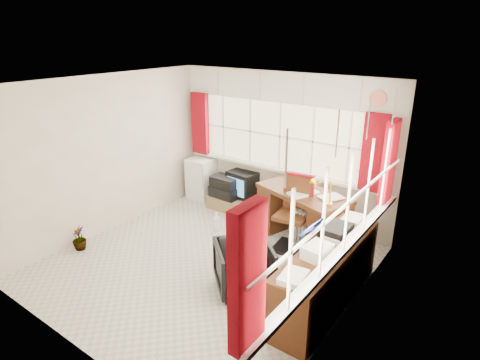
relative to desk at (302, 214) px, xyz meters
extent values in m
plane|color=beige|center=(-0.76, -1.41, -0.46)|extent=(4.00, 4.00, 0.00)
plane|color=beige|center=(-0.76, 0.59, 0.79)|extent=(4.00, 0.00, 4.00)
plane|color=beige|center=(-0.76, -3.41, 0.79)|extent=(4.00, 0.00, 4.00)
plane|color=beige|center=(-2.76, -1.41, 0.79)|extent=(0.00, 4.00, 4.00)
plane|color=beige|center=(1.24, -1.41, 0.79)|extent=(0.00, 4.00, 4.00)
plane|color=white|center=(-0.76, -1.41, 2.04)|extent=(4.00, 4.00, 0.00)
plane|color=#FFEFC9|center=(-0.76, 0.57, 0.99)|extent=(3.60, 0.00, 3.60)
cube|color=white|center=(-0.76, 0.53, 0.41)|extent=(3.70, 0.12, 0.05)
cube|color=white|center=(-1.96, 0.56, 0.99)|extent=(0.03, 0.02, 1.10)
cube|color=white|center=(-1.36, 0.56, 0.99)|extent=(0.03, 0.02, 1.10)
cube|color=white|center=(-0.76, 0.56, 0.99)|extent=(0.03, 0.02, 1.10)
cube|color=white|center=(-0.16, 0.56, 0.99)|extent=(0.03, 0.02, 1.10)
cube|color=white|center=(0.44, 0.56, 0.99)|extent=(0.03, 0.02, 1.10)
plane|color=#FFEFC9|center=(1.22, -1.41, 0.99)|extent=(0.00, 3.60, 3.60)
cube|color=white|center=(1.18, -1.41, 0.41)|extent=(0.12, 3.70, 0.05)
cube|color=white|center=(1.21, -2.61, 0.99)|extent=(0.02, 0.03, 1.10)
cube|color=white|center=(1.21, -2.01, 0.99)|extent=(0.02, 0.03, 1.10)
cube|color=white|center=(1.21, -1.41, 0.99)|extent=(0.02, 0.03, 1.10)
cube|color=white|center=(1.21, -0.81, 0.99)|extent=(0.02, 0.03, 1.10)
cube|color=white|center=(1.21, -0.21, 0.99)|extent=(0.02, 0.03, 1.10)
cube|color=maroon|center=(-2.46, 0.49, 1.00)|extent=(0.35, 0.10, 1.15)
cube|color=maroon|center=(0.84, 0.49, 1.00)|extent=(0.35, 0.10, 1.15)
cube|color=maroon|center=(1.14, 0.19, 1.00)|extent=(0.10, 0.35, 1.15)
cube|color=maroon|center=(1.14, -3.11, 1.00)|extent=(0.10, 0.35, 1.15)
cube|color=white|center=(-0.76, 0.55, 1.79)|extent=(3.95, 0.08, 0.48)
cube|color=white|center=(1.20, -1.41, 1.79)|extent=(0.08, 3.95, 0.48)
cube|color=#4E2612|center=(0.00, 0.00, 0.34)|extent=(1.58, 1.10, 0.07)
cube|color=#4E2612|center=(-0.53, 0.16, -0.08)|extent=(0.51, 0.71, 0.76)
cube|color=#4E2612|center=(0.53, -0.16, -0.08)|extent=(0.51, 0.71, 0.76)
cube|color=white|center=(0.00, 0.00, 0.38)|extent=(0.33, 0.39, 0.02)
cube|color=white|center=(0.00, 0.00, 0.38)|extent=(0.33, 0.39, 0.02)
cube|color=white|center=(0.00, 0.00, 0.39)|extent=(0.33, 0.39, 0.02)
cube|color=white|center=(0.00, 0.00, 0.39)|extent=(0.33, 0.39, 0.02)
cylinder|color=yellow|center=(0.51, -0.22, 0.38)|extent=(0.09, 0.09, 0.02)
cylinder|color=yellow|center=(0.51, -0.22, 0.55)|extent=(0.02, 0.02, 0.35)
cone|color=yellow|center=(0.51, -0.22, 0.69)|extent=(0.17, 0.15, 0.14)
cube|color=black|center=(0.00, -0.34, -0.43)|extent=(0.53, 0.53, 0.04)
cylinder|color=silver|center=(0.00, -0.34, -0.18)|extent=(0.06, 0.06, 0.55)
cube|color=#4E2612|center=(0.00, -0.34, 0.09)|extent=(0.51, 0.49, 0.06)
cube|color=#4E2612|center=(-0.02, -0.11, 0.39)|extent=(0.42, 0.10, 0.53)
cube|color=maroon|center=(-0.02, -0.11, 0.41)|extent=(0.47, 0.12, 0.55)
imported|color=black|center=(0.01, -1.57, -0.14)|extent=(0.98, 0.97, 0.64)
cube|color=white|center=(0.23, -0.25, -0.42)|extent=(0.43, 0.23, 0.08)
cube|color=white|center=(0.05, -0.22, -0.11)|extent=(0.05, 0.12, 0.53)
cube|color=white|center=(0.11, -0.23, -0.11)|extent=(0.05, 0.12, 0.53)
cube|color=white|center=(0.17, -0.24, -0.11)|extent=(0.05, 0.12, 0.53)
cube|color=white|center=(0.23, -0.25, -0.11)|extent=(0.05, 0.12, 0.53)
cube|color=white|center=(0.29, -0.26, -0.11)|extent=(0.05, 0.12, 0.53)
cube|color=white|center=(0.35, -0.27, -0.11)|extent=(0.05, 0.12, 0.53)
cube|color=white|center=(0.41, -0.28, -0.11)|extent=(0.05, 0.12, 0.53)
cube|color=#4E2612|center=(0.97, -1.21, -0.08)|extent=(0.50, 2.00, 0.75)
cube|color=white|center=(0.94, -2.01, 0.34)|extent=(0.24, 0.32, 0.10)
cube|color=white|center=(0.94, -1.48, 0.34)|extent=(0.24, 0.32, 0.10)
cube|color=white|center=(0.94, -0.94, 0.34)|extent=(0.24, 0.32, 0.10)
cube|color=white|center=(0.94, -0.41, 0.34)|extent=(0.24, 0.32, 0.10)
cube|color=black|center=(0.90, -0.88, 0.36)|extent=(0.32, 0.40, 0.13)
cube|color=#9B794D|center=(-1.31, 0.31, -0.33)|extent=(1.40, 0.50, 0.25)
cube|color=black|center=(-1.44, 0.49, 0.03)|extent=(0.56, 0.52, 0.47)
cube|color=#498BD1|center=(-1.46, 0.25, 0.03)|extent=(0.39, 0.06, 0.32)
cube|color=black|center=(-1.67, 0.22, -0.11)|extent=(0.55, 0.35, 0.20)
cube|color=black|center=(-1.67, 0.22, 0.09)|extent=(0.50, 0.34, 0.19)
cube|color=white|center=(-2.38, 0.39, -0.05)|extent=(0.49, 0.49, 0.80)
cube|color=silver|center=(-2.15, 0.16, 0.07)|extent=(0.02, 0.02, 0.43)
imported|color=white|center=(-1.28, -0.53, -0.29)|extent=(0.14, 0.14, 0.32)
imported|color=#8CD1CA|center=(-0.84, -0.01, -0.36)|extent=(0.10, 0.10, 0.20)
imported|color=black|center=(-2.56, -2.20, -0.27)|extent=(0.25, 0.25, 0.36)
camera|label=1|loc=(2.51, -5.09, 2.65)|focal=30.00mm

